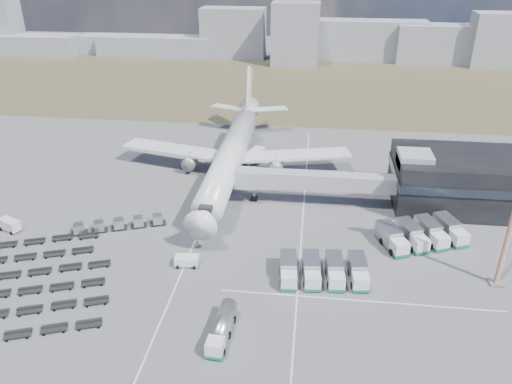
# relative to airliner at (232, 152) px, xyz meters

# --- Properties ---
(ground) EXTENTS (420.00, 420.00, 0.00)m
(ground) POSITION_rel_airliner_xyz_m (0.00, -32.38, -5.29)
(ground) COLOR #565659
(ground) RESTS_ON ground
(grass_strip) EXTENTS (420.00, 90.00, 0.01)m
(grass_strip) POSITION_rel_airliner_xyz_m (0.00, 77.62, -5.29)
(grass_strip) COLOR #4D462E
(grass_strip) RESTS_ON ground
(lane_markings) EXTENTS (47.12, 110.00, 0.01)m
(lane_markings) POSITION_rel_airliner_xyz_m (9.77, -29.38, -5.29)
(lane_markings) COLOR silver
(lane_markings) RESTS_ON ground
(terminal) EXTENTS (30.40, 16.40, 11.00)m
(terminal) POSITION_rel_airliner_xyz_m (47.77, -8.41, -0.04)
(terminal) COLOR black
(terminal) RESTS_ON ground
(jet_bridge) EXTENTS (30.30, 3.80, 7.05)m
(jet_bridge) POSITION_rel_airliner_xyz_m (15.90, -11.95, -0.24)
(jet_bridge) COLOR #939399
(jet_bridge) RESTS_ON ground
(airliner) EXTENTS (51.59, 64.53, 17.62)m
(airliner) POSITION_rel_airliner_xyz_m (0.00, 0.00, 0.00)
(airliner) COLOR silver
(airliner) RESTS_ON ground
(skyline) EXTENTS (304.41, 26.97, 25.46)m
(skyline) POSITION_rel_airliner_xyz_m (1.76, 118.86, 3.81)
(skyline) COLOR gray
(skyline) RESTS_ON ground
(fuel_tanker) EXTENTS (2.75, 8.92, 2.84)m
(fuel_tanker) POSITION_rel_airliner_xyz_m (6.70, -49.82, -3.87)
(fuel_tanker) COLOR silver
(fuel_tanker) RESTS_ON ground
(pushback_tug) EXTENTS (3.83, 2.35, 1.61)m
(pushback_tug) POSITION_rel_airliner_xyz_m (-1.59, -34.87, -4.48)
(pushback_tug) COLOR silver
(pushback_tug) RESTS_ON ground
(utility_van) EXTENTS (4.37, 3.21, 2.15)m
(utility_van) POSITION_rel_airliner_xyz_m (-35.12, -28.23, -4.22)
(utility_van) COLOR silver
(utility_van) RESTS_ON ground
(catering_truck) EXTENTS (4.49, 6.64, 2.82)m
(catering_truck) POSITION_rel_airliner_xyz_m (3.99, 6.93, -3.85)
(catering_truck) COLOR silver
(catering_truck) RESTS_ON ground
(service_trucks_near) EXTENTS (13.47, 8.21, 2.87)m
(service_trucks_near) POSITION_rel_airliner_xyz_m (19.64, -35.83, -3.73)
(service_trucks_near) COLOR silver
(service_trucks_near) RESTS_ON ground
(service_trucks_far) EXTENTS (15.43, 11.97, 3.03)m
(service_trucks_far) POSITION_rel_airliner_xyz_m (36.12, -23.49, -3.65)
(service_trucks_far) COLOR silver
(service_trucks_far) RESTS_ON ground
(uld_row) EXTENTS (15.80, 7.35, 1.78)m
(uld_row) POSITION_rel_airliner_xyz_m (-16.20, -25.52, -4.22)
(uld_row) COLOR black
(uld_row) RESTS_ON ground
(baggage_dollies) EXTENTS (35.50, 33.17, 0.80)m
(baggage_dollies) POSITION_rel_airliner_xyz_m (-27.49, -43.79, -4.89)
(baggage_dollies) COLOR black
(baggage_dollies) RESTS_ON ground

